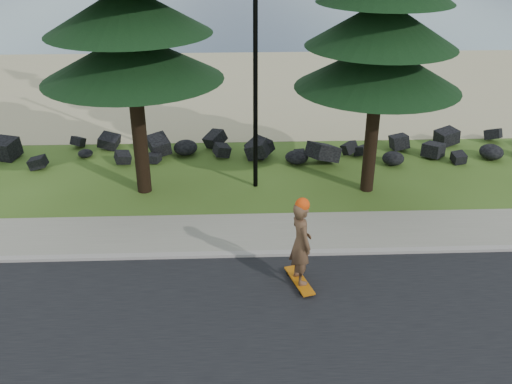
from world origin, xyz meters
TOP-DOWN VIEW (x-y plane):
  - ground at (0.00, 0.00)m, footprint 160.00×160.00m
  - road at (0.00, -4.50)m, footprint 160.00×7.00m
  - kerb at (0.00, -0.90)m, footprint 160.00×0.20m
  - sidewalk at (0.00, 0.20)m, footprint 160.00×2.00m
  - beach_sand at (0.00, 14.50)m, footprint 160.00×15.00m
  - seawall_boulders at (0.00, 5.60)m, footprint 60.00×2.40m
  - lamp_post at (0.00, 3.20)m, footprint 0.25×0.14m
  - skateboarder at (0.83, -2.18)m, footprint 0.67×1.26m

SIDE VIEW (x-z plane):
  - ground at x=0.00m, z-range 0.00..0.00m
  - seawall_boulders at x=0.00m, z-range -0.55..0.55m
  - beach_sand at x=0.00m, z-range 0.00..0.01m
  - road at x=0.00m, z-range 0.00..0.02m
  - sidewalk at x=0.00m, z-range 0.00..0.08m
  - kerb at x=0.00m, z-range 0.00..0.10m
  - skateboarder at x=0.83m, z-range 0.01..2.28m
  - lamp_post at x=0.00m, z-range 0.06..8.20m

